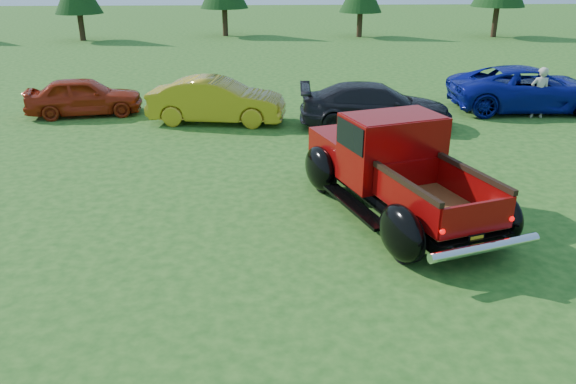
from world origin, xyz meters
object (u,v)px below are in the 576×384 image
at_px(pickup_truck, 390,165).
at_px(show_car_red, 84,96).
at_px(show_car_yellow, 217,101).
at_px(show_car_grey, 376,106).
at_px(show_car_blue, 529,89).
at_px(spectator, 539,93).

height_order(pickup_truck, show_car_red, pickup_truck).
relative_size(pickup_truck, show_car_yellow, 1.33).
xyz_separation_m(show_car_grey, show_car_blue, (5.59, 1.82, 0.07)).
height_order(show_car_red, show_car_grey, show_car_grey).
relative_size(show_car_blue, spectator, 3.25).
relative_size(show_car_grey, spectator, 2.82).
height_order(show_car_blue, spectator, spectator).
bearing_deg(show_car_yellow, show_car_red, 83.36).
xyz_separation_m(show_car_grey, spectator, (5.47, 0.89, 0.15)).
bearing_deg(pickup_truck, show_car_red, 118.55).
height_order(show_car_yellow, show_car_blue, show_car_blue).
bearing_deg(show_car_blue, show_car_red, 91.33).
bearing_deg(show_car_red, show_car_yellow, -113.86).
xyz_separation_m(pickup_truck, show_car_yellow, (-3.94, 6.80, -0.23)).
bearing_deg(show_car_yellow, pickup_truck, -141.74).
height_order(pickup_truck, show_car_grey, pickup_truck).
xyz_separation_m(pickup_truck, spectator, (6.36, 6.87, -0.11)).
bearing_deg(pickup_truck, spectator, 29.46).
xyz_separation_m(show_car_blue, spectator, (-0.12, -0.93, 0.08)).
bearing_deg(show_car_red, pickup_truck, -142.71).
xyz_separation_m(show_car_red, show_car_blue, (14.82, -0.16, 0.11)).
height_order(show_car_yellow, spectator, spectator).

